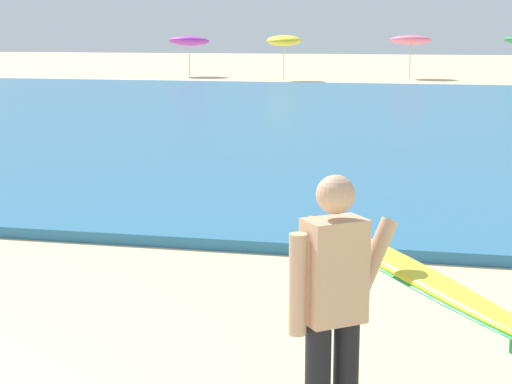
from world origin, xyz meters
name	(u,v)px	position (x,y,z in m)	size (l,w,h in m)	color
sea	(303,117)	(0.00, 19.17, 0.07)	(120.00, 28.00, 0.14)	teal
surfer_with_board	(366,292)	(3.28, 0.93, 1.02)	(1.73, 2.17, 1.73)	black
beach_umbrella_0	(189,41)	(-9.37, 38.85, 1.88)	(2.16, 2.20, 2.23)	beige
beach_umbrella_1	(284,41)	(-3.79, 36.62, 1.95)	(1.73, 1.75, 2.24)	beige
beach_umbrella_2	(411,40)	(2.29, 39.44, 1.96)	(2.12, 2.16, 2.28)	beige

